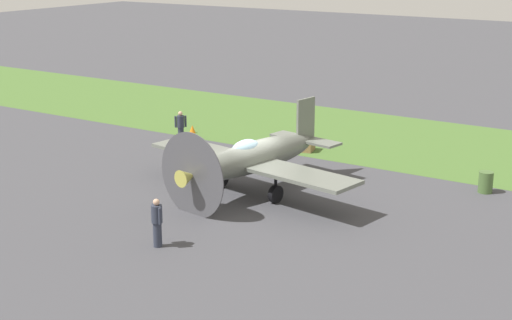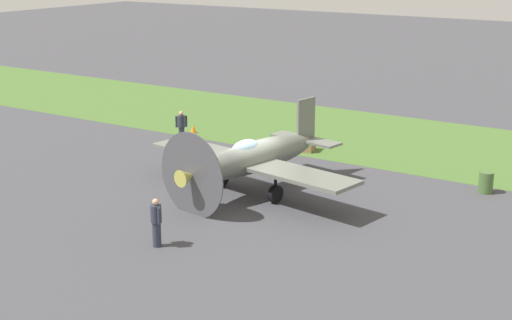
% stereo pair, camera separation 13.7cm
% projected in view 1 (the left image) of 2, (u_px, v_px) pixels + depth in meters
% --- Properties ---
extents(ground_plane, '(160.00, 160.00, 0.00)m').
position_uv_depth(ground_plane, '(250.00, 192.00, 31.80)').
color(ground_plane, '#424247').
extents(grass_verge, '(120.00, 11.00, 0.01)m').
position_uv_depth(grass_verge, '(365.00, 135.00, 41.15)').
color(grass_verge, '#476B2D').
rests_on(grass_verge, ground).
extents(airplane_lead, '(10.36, 8.24, 3.66)m').
position_uv_depth(airplane_lead, '(253.00, 157.00, 31.30)').
color(airplane_lead, slate).
rests_on(airplane_lead, ground).
extents(ground_crew_chief, '(0.46, 0.50, 1.73)m').
position_uv_depth(ground_crew_chief, '(181.00, 127.00, 39.22)').
color(ground_crew_chief, '#2D3342').
rests_on(ground_crew_chief, ground).
extents(ground_crew_mechanic, '(0.58, 0.38, 1.73)m').
position_uv_depth(ground_crew_mechanic, '(157.00, 222.00, 25.80)').
color(ground_crew_mechanic, '#2D3342').
rests_on(ground_crew_mechanic, ground).
extents(fuel_drum, '(0.60, 0.60, 0.90)m').
position_uv_depth(fuel_drum, '(486.00, 182.00, 31.60)').
color(fuel_drum, '#476633').
rests_on(fuel_drum, ground).
extents(supply_crate, '(1.08, 1.08, 0.64)m').
position_uv_depth(supply_crate, '(304.00, 144.00, 38.06)').
color(supply_crate, olive).
rests_on(supply_crate, ground).
extents(runway_marker_cone, '(0.36, 0.36, 0.44)m').
position_uv_depth(runway_marker_cone, '(192.00, 129.00, 41.65)').
color(runway_marker_cone, orange).
rests_on(runway_marker_cone, ground).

